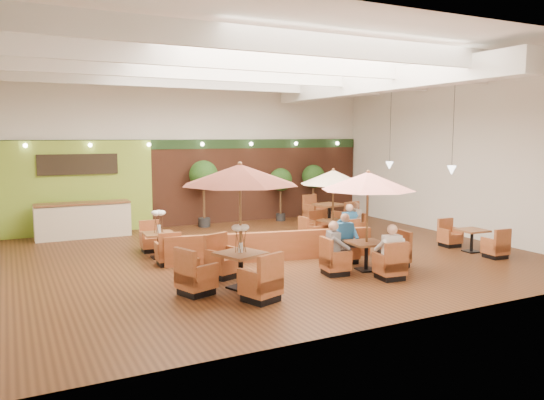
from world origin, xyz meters
TOP-DOWN VIEW (x-y plane):
  - room at (0.25, 1.22)m, footprint 14.04×14.00m
  - service_counter at (-4.40, 5.10)m, footprint 3.00×0.75m
  - booth_divider at (-0.28, -0.66)m, footprint 5.65×1.32m
  - table_0 at (-2.14, -2.69)m, footprint 2.76×2.92m
  - table_1 at (1.37, -2.64)m, footprint 2.52×2.52m
  - table_2 at (2.70, 0.93)m, footprint 2.26×2.26m
  - table_3 at (-2.92, 1.04)m, footprint 0.84×2.40m
  - table_4 at (5.40, -2.28)m, footprint 0.80×2.27m
  - table_5 at (4.14, 3.38)m, footprint 1.15×2.96m
  - topiary_0 at (-0.11, 5.30)m, footprint 1.06×1.06m
  - topiary_1 at (3.09, 5.30)m, footprint 0.90×0.90m
  - topiary_2 at (4.60, 5.30)m, footprint 0.94×0.94m
  - diner_0 at (1.37, -3.57)m, footprint 0.45×0.39m
  - diner_1 at (1.37, -1.72)m, footprint 0.47×0.42m
  - diner_2 at (0.44, -2.64)m, footprint 0.42×0.47m
  - diner_3 at (2.70, 0.08)m, footprint 0.44×0.37m
  - diner_4 at (3.55, 0.93)m, footprint 0.32×0.38m

SIDE VIEW (x-z plane):
  - table_4 at x=5.40m, z-range -0.10..0.74m
  - booth_divider at x=-0.28m, z-range 0.00..0.79m
  - table_5 at x=4.14m, z-range -0.13..0.93m
  - table_3 at x=-2.92m, z-range -0.25..1.23m
  - service_counter at x=-4.40m, z-range -0.01..1.17m
  - diner_4 at x=3.55m, z-range 0.37..1.11m
  - diner_3 at x=2.70m, z-range 0.35..1.19m
  - diner_1 at x=1.37m, z-range 0.35..1.21m
  - diner_0 at x=1.37m, z-range 0.35..1.21m
  - diner_2 at x=0.44m, z-range 0.35..1.21m
  - topiary_1 at x=3.09m, z-range 0.51..2.61m
  - table_2 at x=2.70m, z-range 0.44..2.78m
  - topiary_2 at x=4.60m, z-range 0.54..2.73m
  - table_1 at x=1.37m, z-range 0.47..3.00m
  - topiary_0 at x=-0.11m, z-range 0.60..3.07m
  - table_0 at x=-2.14m, z-range 0.59..3.40m
  - room at x=0.25m, z-range 0.87..6.39m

